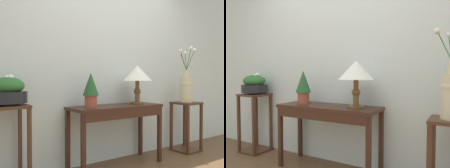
% 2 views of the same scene
% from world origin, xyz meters
% --- Properties ---
extents(back_wall_with_art, '(9.00, 0.10, 2.80)m').
position_xyz_m(back_wall_with_art, '(0.00, 1.44, 1.40)').
color(back_wall_with_art, silver).
rests_on(back_wall_with_art, ground).
extents(console_table, '(1.19, 0.43, 0.75)m').
position_xyz_m(console_table, '(-0.02, 1.11, 0.65)').
color(console_table, '#381E14').
rests_on(console_table, ground).
extents(table_lamp, '(0.38, 0.38, 0.50)m').
position_xyz_m(table_lamp, '(0.32, 1.14, 1.13)').
color(table_lamp, brown).
rests_on(table_lamp, console_table).
extents(potted_plant_on_console, '(0.18, 0.18, 0.40)m').
position_xyz_m(potted_plant_on_console, '(-0.38, 1.14, 0.97)').
color(potted_plant_on_console, '#9E4733').
rests_on(potted_plant_on_console, console_table).
extents(pedestal_stand_left, '(0.35, 0.35, 0.83)m').
position_xyz_m(pedestal_stand_left, '(-1.28, 1.17, 0.41)').
color(pedestal_stand_left, '#472819').
rests_on(pedestal_stand_left, ground).
extents(planter_bowl_wide_left, '(0.36, 0.36, 0.30)m').
position_xyz_m(planter_bowl_wide_left, '(-1.28, 1.17, 0.96)').
color(planter_bowl_wide_left, black).
rests_on(planter_bowl_wide_left, pedestal_stand_left).
extents(pedestal_stand_right, '(0.35, 0.35, 0.73)m').
position_xyz_m(pedestal_stand_right, '(1.23, 1.08, 0.37)').
color(pedestal_stand_right, '#472819').
rests_on(pedestal_stand_right, ground).
extents(flower_vase_tall_right, '(0.25, 0.23, 0.83)m').
position_xyz_m(flower_vase_tall_right, '(1.23, 1.08, 0.98)').
color(flower_vase_tall_right, beige).
rests_on(flower_vase_tall_right, pedestal_stand_right).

